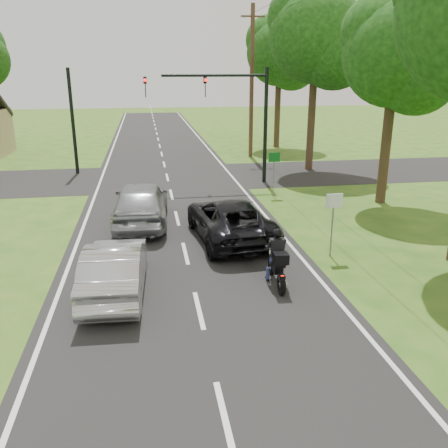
% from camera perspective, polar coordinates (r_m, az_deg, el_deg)
% --- Properties ---
extents(ground, '(140.00, 140.00, 0.00)m').
position_cam_1_polar(ground, '(12.32, -3.04, -10.33)').
color(ground, '#2D5B19').
rests_on(ground, ground).
extents(road, '(8.00, 100.00, 0.01)m').
position_cam_1_polar(road, '(21.63, -6.05, 2.24)').
color(road, black).
rests_on(road, ground).
extents(cross_road, '(60.00, 7.00, 0.01)m').
position_cam_1_polar(cross_road, '(27.44, -6.85, 5.59)').
color(cross_road, black).
rests_on(cross_road, ground).
extents(motorcycle_rider, '(0.55, 1.96, 1.69)m').
position_cam_1_polar(motorcycle_rider, '(13.47, 6.43, -4.72)').
color(motorcycle_rider, black).
rests_on(motorcycle_rider, ground).
extents(dark_suv, '(2.87, 5.46, 1.47)m').
position_cam_1_polar(dark_suv, '(17.02, 0.71, 0.57)').
color(dark_suv, black).
rests_on(dark_suv, road).
extents(silver_sedan, '(1.72, 4.43, 1.44)m').
position_cam_1_polar(silver_sedan, '(13.23, -12.96, -5.21)').
color(silver_sedan, '#B3B3B8').
rests_on(silver_sedan, road).
extents(silver_suv, '(2.35, 5.21, 1.74)m').
position_cam_1_polar(silver_suv, '(18.95, -9.96, 2.55)').
color(silver_suv, '#9B9EA3').
rests_on(silver_suv, road).
extents(traffic_signal, '(6.38, 0.44, 6.00)m').
position_cam_1_polar(traffic_signal, '(25.25, 0.85, 14.13)').
color(traffic_signal, black).
rests_on(traffic_signal, ground).
extents(signal_pole_far, '(0.20, 0.20, 6.00)m').
position_cam_1_polar(signal_pole_far, '(29.22, -17.72, 11.59)').
color(signal_pole_far, black).
rests_on(signal_pole_far, ground).
extents(utility_pole_far, '(1.60, 0.28, 10.00)m').
position_cam_1_polar(utility_pole_far, '(33.61, 3.35, 16.68)').
color(utility_pole_far, brown).
rests_on(utility_pole_far, ground).
extents(sign_white, '(0.55, 0.07, 2.12)m').
position_cam_1_polar(sign_white, '(15.55, 13.05, 1.68)').
color(sign_white, slate).
rests_on(sign_white, ground).
extents(sign_green, '(0.55, 0.07, 2.12)m').
position_cam_1_polar(sign_green, '(22.99, 6.04, 7.26)').
color(sign_green, slate).
rests_on(sign_green, ground).
extents(tree_row_c, '(4.80, 4.65, 8.76)m').
position_cam_1_polar(tree_row_c, '(22.42, 20.71, 17.91)').
color(tree_row_c, '#332316').
rests_on(tree_row_c, ground).
extents(tree_row_d, '(5.76, 5.58, 10.45)m').
position_cam_1_polar(tree_row_d, '(29.43, 11.74, 20.75)').
color(tree_row_d, '#332316').
rests_on(tree_row_d, ground).
extents(tree_row_e, '(5.28, 5.12, 9.61)m').
position_cam_1_polar(tree_row_e, '(38.09, 7.19, 19.36)').
color(tree_row_e, '#332316').
rests_on(tree_row_e, ground).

